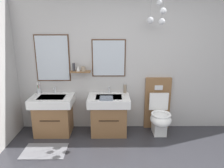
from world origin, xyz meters
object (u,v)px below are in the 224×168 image
object	(u,v)px
vanity_sink_left	(53,114)
toothbrush_cup	(39,90)
vanity_sink_right	(109,113)
toilet	(159,113)
soap_dispenser	(125,89)
folded_hand_towel	(106,98)

from	to	relation	value
vanity_sink_left	toothbrush_cup	xyz separation A→B (m)	(-0.29, 0.19, 0.39)
vanity_sink_right	toothbrush_cup	distance (m)	1.38
vanity_sink_left	toilet	xyz separation A→B (m)	(1.94, 0.03, -0.00)
soap_dispenser	folded_hand_towel	bearing A→B (deg)	-132.98
toilet	folded_hand_towel	xyz separation A→B (m)	(-0.96, -0.20, 0.35)
vanity_sink_right	toothbrush_cup	size ratio (longest dim) A/B	3.54
toilet	folded_hand_towel	size ratio (longest dim) A/B	4.55
vanity_sink_left	toilet	bearing A→B (deg)	0.83
toothbrush_cup	soap_dispenser	bearing A→B (deg)	0.36
vanity_sink_right	folded_hand_towel	size ratio (longest dim) A/B	3.38
vanity_sink_right	toilet	xyz separation A→B (m)	(0.92, 0.03, -0.00)
soap_dispenser	folded_hand_towel	world-z (taller)	soap_dispenser
vanity_sink_left	soap_dispenser	distance (m)	1.39
vanity_sink_right	toothbrush_cup	bearing A→B (deg)	171.77
vanity_sink_right	folded_hand_towel	distance (m)	0.39
vanity_sink_right	soap_dispenser	bearing A→B (deg)	33.40
soap_dispenser	toothbrush_cup	bearing A→B (deg)	-179.64
toilet	soap_dispenser	size ratio (longest dim) A/B	5.15
toilet	soap_dispenser	bearing A→B (deg)	164.65
toilet	folded_hand_towel	world-z (taller)	toilet
soap_dispenser	vanity_sink_right	bearing A→B (deg)	-146.60
folded_hand_towel	toilet	bearing A→B (deg)	11.49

